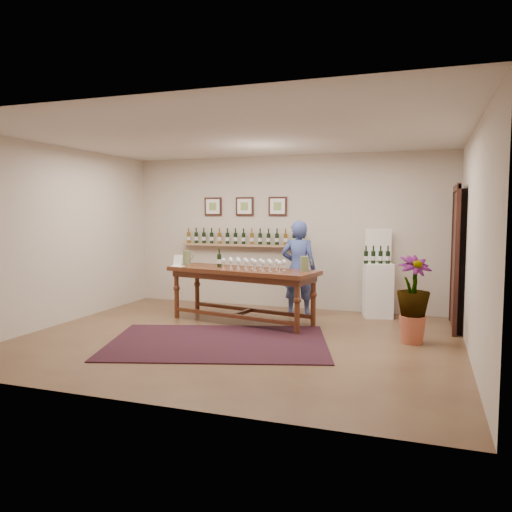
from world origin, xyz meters
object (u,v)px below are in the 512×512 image
(display_pedestal, at_px, (378,290))
(tasting_table, at_px, (242,277))
(potted_plant, at_px, (413,299))
(person, at_px, (299,268))

(display_pedestal, bearing_deg, tasting_table, -150.16)
(tasting_table, relative_size, display_pedestal, 2.81)
(display_pedestal, distance_m, potted_plant, 1.71)
(potted_plant, bearing_deg, display_pedestal, 110.85)
(display_pedestal, height_order, potted_plant, potted_plant)
(display_pedestal, bearing_deg, potted_plant, -69.15)
(potted_plant, height_order, person, person)
(tasting_table, xyz_separation_m, person, (0.72, 0.82, 0.07))
(tasting_table, bearing_deg, display_pedestal, 41.84)
(potted_plant, xyz_separation_m, person, (-1.90, 1.26, 0.22))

